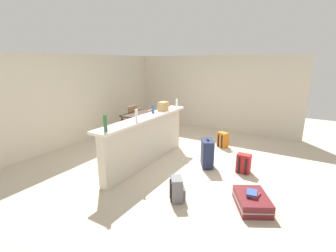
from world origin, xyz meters
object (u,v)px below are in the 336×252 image
bottle_blue (153,109)px  backpack_red (244,164)px  dining_chair_near_partition (154,124)px  backpack_grey (177,190)px  suitcase_upright_navy (207,153)px  book_stack (253,194)px  suitcase_flat_maroon (252,201)px  dining_table (141,117)px  grocery_bag (163,106)px  bottle_green (105,123)px  bottle_clear (177,103)px  dining_chair_far_side (130,118)px  bottle_white (136,115)px  backpack_orange (223,140)px

bottle_blue → backpack_red: bearing=-82.4°
dining_chair_near_partition → backpack_grey: 3.34m
suitcase_upright_navy → book_stack: bearing=-132.4°
backpack_red → dining_chair_near_partition: bearing=73.4°
suitcase_flat_maroon → dining_table: bearing=60.6°
bottle_blue → dining_table: bearing=46.5°
grocery_bag → dining_table: size_ratio=0.24×
bottle_green → bottle_blue: (1.68, 0.13, -0.05)m
book_stack → backpack_red: bearing=19.6°
bottle_clear → dining_chair_far_side: bottle_clear is taller
book_stack → bottle_green: bearing=106.8°
grocery_bag → suitcase_flat_maroon: 3.04m
suitcase_flat_maroon → book_stack: bearing=-177.1°
bottle_clear → bottle_blue: bearing=169.9°
bottle_green → grocery_bag: bottle_green is taller
bottle_white → dining_chair_far_side: (2.16, 1.95, -0.74)m
bottle_green → backpack_orange: (3.29, -1.10, -1.07)m
bottle_green → dining_chair_near_partition: (2.83, 0.89, -0.76)m
bottle_white → dining_table: bottle_white is taller
bottle_clear → grocery_bag: bearing=168.6°
book_stack → bottle_white: bearing=87.4°
dining_table → suitcase_upright_navy: (-1.05, -2.63, -0.32)m
bottle_blue → dining_chair_far_side: (1.32, 1.79, -0.71)m
bottle_white → dining_chair_far_side: size_ratio=0.27×
dining_chair_near_partition → backpack_orange: dining_chair_near_partition is taller
backpack_red → suitcase_upright_navy: bearing=97.8°
bottle_clear → backpack_red: bottle_clear is taller
suitcase_flat_maroon → book_stack: 0.14m
suitcase_flat_maroon → backpack_grey: 1.24m
dining_chair_far_side → backpack_red: dining_chair_far_side is taller
bottle_green → dining_chair_near_partition: 3.06m
suitcase_flat_maroon → bottle_green: bearing=107.0°
book_stack → dining_table: bearing=60.5°
bottle_blue → suitcase_flat_maroon: bottle_blue is taller
bottle_green → suitcase_upright_navy: size_ratio=0.44×
dining_table → backpack_orange: (0.38, -2.53, -0.44)m
grocery_bag → suitcase_flat_maroon: (-1.31, -2.51, -1.13)m
grocery_bag → book_stack: grocery_bag is taller
bottle_clear → backpack_orange: bearing=-56.1°
dining_table → suitcase_flat_maroon: size_ratio=1.24×
bottle_white → backpack_grey: bearing=-113.4°
suitcase_upright_navy → book_stack: size_ratio=2.65×
bottle_green → backpack_grey: 1.69m
dining_chair_near_partition → backpack_orange: bearing=-76.9°
suitcase_upright_navy → backpack_grey: bearing=-177.2°
grocery_bag → backpack_grey: size_ratio=0.62×
dining_chair_far_side → backpack_grey: (-2.71, -3.20, -0.31)m
suitcase_upright_navy → backpack_grey: size_ratio=1.60×
dining_chair_near_partition → backpack_red: dining_chair_near_partition is taller
bottle_green → backpack_red: (1.97, -1.99, -1.07)m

